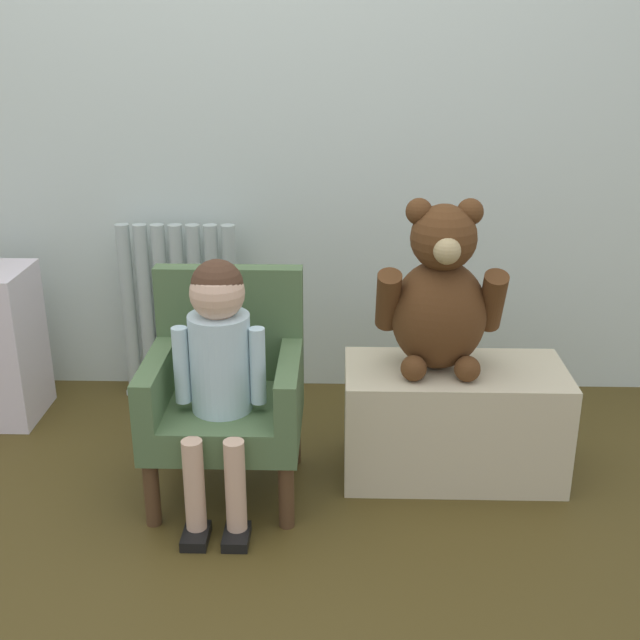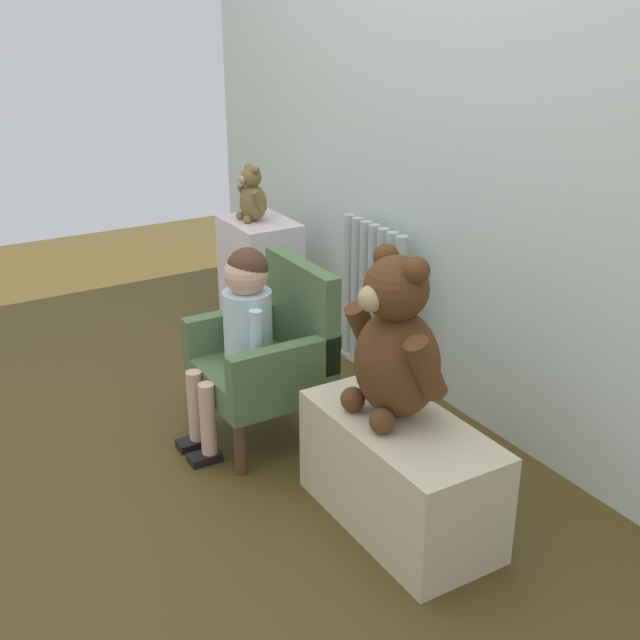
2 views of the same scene
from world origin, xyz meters
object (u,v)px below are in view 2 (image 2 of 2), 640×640
object	(u,v)px
radiator	(373,301)
large_teddy_bear	(396,345)
small_teddy_bear	(252,196)
child_armchair	(271,354)
small_dresser	(261,276)
child_figure	(241,320)
low_bench	(400,473)

from	to	relation	value
radiator	large_teddy_bear	xyz separation A→B (m)	(0.87, -0.52, 0.25)
small_teddy_bear	child_armchair	bearing A→B (deg)	-23.03
small_teddy_bear	small_dresser	bearing A→B (deg)	54.05
child_figure	large_teddy_bear	size ratio (longest dim) A/B	1.43
radiator	large_teddy_bear	world-z (taller)	large_teddy_bear
small_dresser	child_figure	world-z (taller)	child_figure
radiator	low_bench	xyz separation A→B (m)	(0.93, -0.53, -0.15)
low_bench	small_dresser	bearing A→B (deg)	168.08
child_armchair	small_teddy_bear	size ratio (longest dim) A/B	2.51
child_armchair	child_figure	xyz separation A→B (m)	(0.00, -0.11, 0.15)
large_teddy_bear	small_dresser	bearing A→B (deg)	168.00
small_teddy_bear	radiator	bearing A→B (deg)	17.49
child_figure	low_bench	bearing A→B (deg)	15.91
child_figure	small_dresser	bearing A→B (deg)	149.96
radiator	child_armchair	size ratio (longest dim) A/B	1.01
radiator	child_armchair	xyz separation A→B (m)	(0.25, -0.61, -0.00)
radiator	low_bench	size ratio (longest dim) A/B	0.99
child_figure	large_teddy_bear	xyz separation A→B (m)	(0.62, 0.20, 0.10)
small_dresser	child_figure	size ratio (longest dim) A/B	0.74
radiator	small_teddy_bear	distance (m)	0.78
radiator	small_dresser	world-z (taller)	radiator
child_armchair	low_bench	size ratio (longest dim) A/B	0.98
low_bench	small_teddy_bear	distance (m)	1.71
small_dresser	child_armchair	bearing A→B (deg)	-24.65
small_dresser	small_teddy_bear	distance (m)	0.38
low_bench	large_teddy_bear	xyz separation A→B (m)	(-0.06, 0.01, 0.40)
radiator	large_teddy_bear	size ratio (longest dim) A/B	1.28
child_armchair	child_figure	size ratio (longest dim) A/B	0.89
large_teddy_bear	child_armchair	bearing A→B (deg)	-171.38
child_armchair	small_teddy_bear	world-z (taller)	small_teddy_bear
low_bench	large_teddy_bear	world-z (taller)	large_teddy_bear
low_bench	small_teddy_bear	size ratio (longest dim) A/B	2.56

